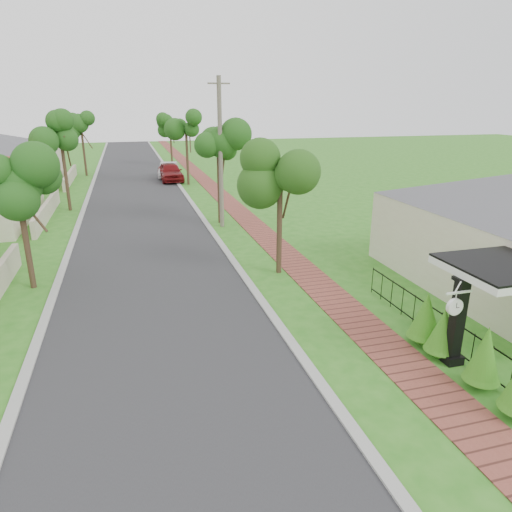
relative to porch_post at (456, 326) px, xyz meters
name	(u,v)px	position (x,y,z in m)	size (l,w,h in m)	color
ground	(283,367)	(-4.55, 1.00, -1.12)	(160.00, 160.00, 0.00)	#2C741B
road	(141,213)	(-7.55, 21.00, -1.12)	(7.00, 120.00, 0.02)	#28282B
kerb_right	(196,209)	(-3.90, 21.00, -1.12)	(0.30, 120.00, 0.10)	#9E9E99
kerb_left	(81,216)	(-11.20, 21.00, -1.12)	(0.30, 120.00, 0.10)	#9E9E99
sidewalk	(234,207)	(-1.30, 21.00, -1.12)	(1.50, 120.00, 0.03)	brown
porch_post	(456,326)	(0.00, 0.00, 0.00)	(0.48, 0.48, 2.52)	black
picket_fence	(441,327)	(0.35, 1.00, -0.59)	(0.03, 8.02, 1.00)	black
street_trees	(134,135)	(-7.42, 27.84, 3.42)	(10.70, 37.65, 5.89)	#382619
hedge_row	(465,346)	(-0.10, -0.51, -0.31)	(0.87, 4.41, 1.87)	#1A6C15
parked_car_red	(170,172)	(-4.37, 33.36, -0.29)	(1.95, 4.86, 1.66)	maroon
parked_car_white	(169,170)	(-4.31, 35.57, -0.41)	(1.50, 4.30, 1.42)	silver
near_tree	(280,181)	(-2.35, 8.00, 2.77)	(1.91, 1.91, 4.89)	#382619
utility_pole	(221,154)	(-3.11, 16.10, 3.04)	(1.20, 0.24, 8.19)	#6F6656
station_clock	(455,306)	(-0.49, -0.40, 0.83)	(0.75, 0.13, 0.63)	white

